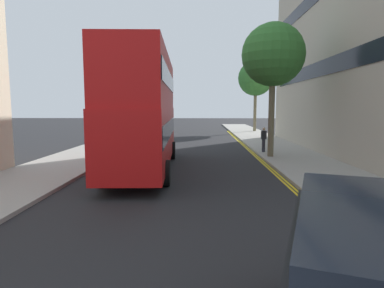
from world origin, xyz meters
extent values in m
cube|color=#9E9991|center=(6.50, 16.00, 0.07)|extent=(4.00, 80.00, 0.14)
cube|color=#9E9991|center=(-6.50, 16.00, 0.07)|extent=(4.00, 80.00, 0.14)
cube|color=yellow|center=(4.40, 14.00, 0.00)|extent=(0.10, 56.00, 0.01)
cube|color=yellow|center=(4.24, 14.00, 0.00)|extent=(0.10, 56.00, 0.01)
cube|color=red|center=(-1.96, 15.39, 1.74)|extent=(3.01, 10.91, 2.60)
cube|color=red|center=(-1.96, 15.39, 4.29)|extent=(2.95, 10.69, 2.50)
cube|color=black|center=(-1.96, 15.39, 2.04)|extent=(3.02, 10.48, 0.84)
cube|color=black|center=(-1.96, 15.39, 4.39)|extent=(3.00, 10.26, 0.80)
cube|color=yellow|center=(-2.22, 20.77, 3.29)|extent=(2.00, 0.16, 0.44)
cube|color=maroon|center=(-1.96, 15.39, 5.59)|extent=(2.71, 9.82, 0.10)
cylinder|color=black|center=(-3.37, 18.68, 0.52)|extent=(0.35, 1.05, 1.04)
cylinder|color=black|center=(-0.87, 18.80, 0.52)|extent=(0.35, 1.05, 1.04)
cylinder|color=black|center=(-3.05, 11.99, 0.52)|extent=(0.35, 1.05, 1.04)
cylinder|color=black|center=(-0.56, 12.11, 0.52)|extent=(0.35, 1.05, 1.04)
cylinder|color=#2D2D38|center=(4.97, 20.99, 0.56)|extent=(0.22, 0.22, 0.85)
cube|color=#26262B|center=(4.97, 20.99, 1.27)|extent=(0.34, 0.22, 0.56)
sphere|color=tan|center=(4.97, 20.99, 1.66)|extent=(0.20, 0.20, 0.20)
cylinder|color=#6B6047|center=(5.02, 19.12, 2.59)|extent=(0.36, 0.36, 4.90)
cylinder|color=#6B6047|center=(5.63, 19.08, 5.47)|extent=(0.19, 1.27, 0.94)
cylinder|color=#6B6047|center=(5.06, 19.77, 5.50)|extent=(1.36, 0.19, 1.00)
cylinder|color=#6B6047|center=(4.34, 19.06, 5.52)|extent=(0.24, 1.43, 1.04)
cylinder|color=#6B6047|center=(5.01, 18.34, 5.59)|extent=(1.60, 0.16, 1.17)
sphere|color=#33702D|center=(5.02, 19.12, 6.14)|extent=(3.68, 3.68, 3.68)
cylinder|color=#6B6047|center=(7.50, 39.91, 2.73)|extent=(0.36, 0.36, 5.18)
cylinder|color=#6B6047|center=(7.95, 39.83, 5.64)|extent=(0.29, 0.96, 0.72)
cylinder|color=#6B6047|center=(7.31, 40.56, 5.80)|extent=(1.38, 0.52, 1.03)
cylinder|color=#6B6047|center=(7.11, 39.83, 5.61)|extent=(0.29, 0.87, 0.65)
cylinder|color=#6B6047|center=(7.51, 39.31, 5.75)|extent=(1.26, 0.12, 0.93)
sphere|color=#33702D|center=(7.50, 39.91, 6.61)|extent=(4.29, 4.29, 4.29)
cube|color=black|center=(8.48, 19.14, 5.55)|extent=(0.04, 24.64, 1.00)
camera|label=1|loc=(0.81, -0.32, 3.10)|focal=30.19mm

